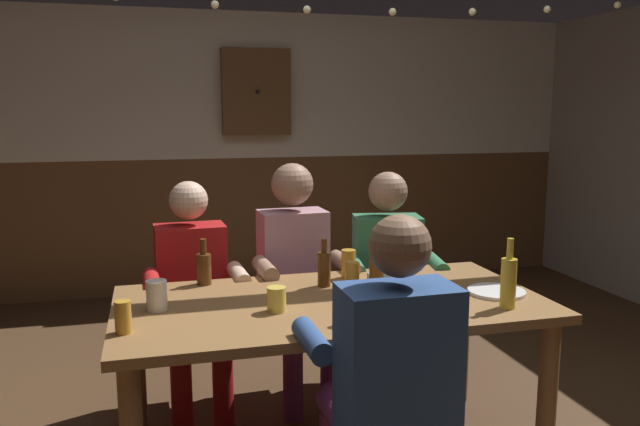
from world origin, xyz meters
TOP-DOWN VIEW (x-y plane):
  - back_wall_upper at (0.00, 3.04)m, footprint 5.96×0.12m
  - back_wall_wainscot at (0.00, 3.04)m, footprint 5.96×0.12m
  - dining_table at (0.00, 0.17)m, footprint 1.81×0.91m
  - person_0 at (-0.54, 0.83)m, footprint 0.51×0.54m
  - person_1 at (0.00, 0.85)m, footprint 0.51×0.53m
  - person_2 at (0.53, 0.84)m, footprint 0.55×0.58m
  - person_3 at (-0.00, -0.51)m, footprint 0.50×0.53m
  - table_candle at (-0.04, -0.15)m, footprint 0.04×0.04m
  - condiment_caddy at (0.30, 0.33)m, footprint 0.14×0.10m
  - plate_0 at (0.73, 0.07)m, footprint 0.25×0.25m
  - bottle_0 at (0.03, 0.37)m, footprint 0.06×0.06m
  - bottle_1 at (0.66, -0.13)m, footprint 0.06×0.06m
  - bottle_2 at (0.21, 0.18)m, footprint 0.06×0.06m
  - bottle_3 at (-0.50, 0.55)m, footprint 0.07×0.07m
  - pint_glass_0 at (0.14, 0.30)m, footprint 0.06×0.06m
  - pint_glass_1 at (0.18, 0.48)m, footprint 0.07×0.07m
  - pint_glass_2 at (-0.84, -0.03)m, footprint 0.06×0.06m
  - pint_glass_3 at (-0.26, 0.07)m, footprint 0.08×0.08m
  - pint_glass_4 at (-0.72, 0.21)m, footprint 0.08×0.08m
  - wall_dart_cabinet at (0.14, 2.91)m, footprint 0.56×0.15m

SIDE VIEW (x-z plane):
  - back_wall_wainscot at x=0.00m, z-range 0.00..1.12m
  - dining_table at x=0.00m, z-range 0.27..1.00m
  - person_0 at x=-0.54m, z-range 0.05..1.23m
  - person_2 at x=0.53m, z-range 0.06..1.26m
  - person_3 at x=0.00m, z-range 0.05..1.28m
  - person_1 at x=0.00m, z-range 0.06..1.32m
  - plate_0 at x=0.73m, z-range 0.73..0.75m
  - condiment_caddy at x=0.30m, z-range 0.73..0.78m
  - table_candle at x=-0.04m, z-range 0.73..0.81m
  - pint_glass_3 at x=-0.26m, z-range 0.73..0.83m
  - pint_glass_2 at x=-0.84m, z-range 0.73..0.85m
  - pint_glass_4 at x=-0.72m, z-range 0.73..0.86m
  - pint_glass_0 at x=0.14m, z-range 0.73..0.86m
  - pint_glass_1 at x=0.18m, z-range 0.73..0.87m
  - bottle_3 at x=-0.50m, z-range 0.71..0.92m
  - bottle_0 at x=0.03m, z-range 0.71..0.93m
  - bottle_2 at x=0.21m, z-range 0.70..0.99m
  - bottle_1 at x=0.66m, z-range 0.70..0.99m
  - wall_dart_cabinet at x=0.14m, z-range 1.32..2.02m
  - back_wall_upper at x=0.00m, z-range 1.12..2.32m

